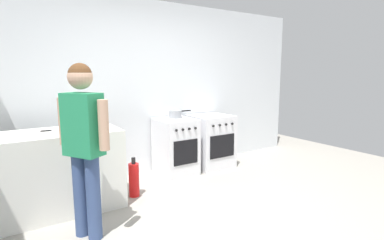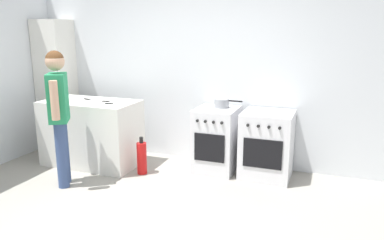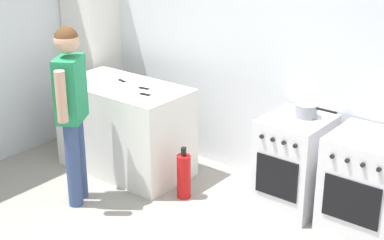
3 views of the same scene
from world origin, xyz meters
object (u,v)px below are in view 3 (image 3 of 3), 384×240
object	(u,v)px
knife_chef	(152,90)
fire_extinguisher	(184,176)
oven_left	(294,163)
pot	(306,110)
larder_cabinet	(93,50)
knife_paring	(148,95)
person	(71,101)
knife_carving	(127,83)
oven_right	(367,185)

from	to	relation	value
knife_chef	fire_extinguisher	bearing A→B (deg)	-16.53
oven_left	pot	distance (m)	0.49
pot	larder_cabinet	world-z (taller)	larder_cabinet
knife_paring	oven_left	bearing A→B (deg)	19.44
fire_extinguisher	larder_cabinet	xyz separation A→B (m)	(-1.78, 0.58, 0.78)
person	knife_carving	bearing A→B (deg)	98.18
person	fire_extinguisher	distance (m)	1.23
knife_paring	knife_carving	size ratio (longest dim) A/B	0.64
knife_chef	larder_cabinet	xyz separation A→B (m)	(-1.27, 0.43, 0.10)
person	fire_extinguisher	bearing A→B (deg)	42.19
person	larder_cabinet	xyz separation A→B (m)	(-1.06, 1.23, 0.03)
oven_right	fire_extinguisher	world-z (taller)	oven_right
larder_cabinet	person	bearing A→B (deg)	-49.26
pot	oven_right	bearing A→B (deg)	-6.52
pot	fire_extinguisher	bearing A→B (deg)	-148.99
knife_carving	fire_extinguisher	world-z (taller)	knife_carving
knife_carving	larder_cabinet	bearing A→B (deg)	155.98
oven_right	larder_cabinet	world-z (taller)	larder_cabinet
knife_paring	knife_chef	bearing A→B (deg)	119.49
fire_extinguisher	knife_chef	bearing A→B (deg)	163.47
knife_chef	knife_carving	bearing A→B (deg)	178.70
oven_left	fire_extinguisher	world-z (taller)	oven_left
knife_carving	fire_extinguisher	xyz separation A→B (m)	(0.84, -0.16, -0.69)
pot	knife_chef	bearing A→B (deg)	-164.41
knife_carving	oven_left	bearing A→B (deg)	10.59
oven_right	person	bearing A→B (deg)	-153.43
oven_right	pot	xyz separation A→B (m)	(-0.63, 0.07, 0.48)
pot	larder_cabinet	xyz separation A→B (m)	(-2.69, 0.03, 0.09)
oven_right	knife_chef	distance (m)	2.13
person	oven_left	bearing A→B (deg)	35.41
knife_chef	fire_extinguisher	size ratio (longest dim) A/B	0.62
oven_left	oven_right	xyz separation A→B (m)	(0.67, 0.00, 0.00)
knife_carving	larder_cabinet	distance (m)	1.04
knife_paring	fire_extinguisher	size ratio (longest dim) A/B	0.42
knife_carving	larder_cabinet	world-z (taller)	larder_cabinet
oven_right	knife_carving	bearing A→B (deg)	-172.36
oven_left	knife_carving	world-z (taller)	knife_carving
knife_paring	person	size ratio (longest dim) A/B	0.13
pot	knife_paring	xyz separation A→B (m)	(-1.35, -0.53, -0.00)
knife_chef	knife_carving	xyz separation A→B (m)	(-0.32, 0.01, -0.00)
knife_carving	person	distance (m)	0.82
oven_right	person	distance (m)	2.58
pot	knife_chef	xyz separation A→B (m)	(-1.43, -0.40, -0.00)
pot	larder_cabinet	bearing A→B (deg)	179.35
oven_right	pot	size ratio (longest dim) A/B	2.26
pot	knife_chef	world-z (taller)	pot
oven_left	knife_chef	size ratio (longest dim) A/B	2.73
oven_right	knife_chef	xyz separation A→B (m)	(-2.05, -0.33, 0.48)
knife_paring	knife_carving	xyz separation A→B (m)	(-0.40, 0.14, -0.00)
pot	person	size ratio (longest dim) A/B	0.23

